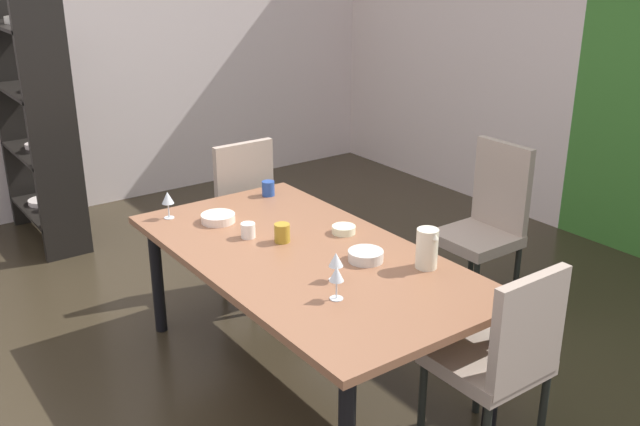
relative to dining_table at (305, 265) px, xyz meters
The scene contains 18 objects.
ground_plane 0.73m from the dining_table, 148.34° to the right, with size 6.27×6.29×0.02m, color #30281B.
back_panel_interior 3.60m from the dining_table, 123.68° to the left, with size 2.86×0.10×2.69m, color silver.
left_interior_panel 3.41m from the dining_table, behind, with size 0.10×6.29×2.69m, color silver.
dining_table is the anchor object (origin of this frame).
chair_head_far 1.42m from the dining_table, 91.48° to the left, with size 0.44×0.45×1.05m.
chair_right_far 1.09m from the dining_table, 17.15° to the left, with size 0.44×0.44×0.96m.
chair_left_far 1.09m from the dining_table, 162.90° to the left, with size 0.44×0.44×1.00m.
display_shelf 2.83m from the dining_table, 168.99° to the right, with size 0.95×0.34×1.88m.
wine_glass_north 0.55m from the dining_table, 18.97° to the right, with size 0.07×0.07×0.16m.
wine_glass_right 0.94m from the dining_table, 157.80° to the right, with size 0.07×0.07×0.16m.
wine_glass_corner 0.38m from the dining_table, ahead, with size 0.07×0.07×0.14m.
serving_bowl_near_window 0.35m from the dining_table, 106.03° to the left, with size 0.13×0.13×0.04m, color #EDF0C5.
serving_bowl_center 0.33m from the dining_table, 37.23° to the left, with size 0.18×0.18×0.05m, color silver.
serving_bowl_east 0.66m from the dining_table, 166.70° to the right, with size 0.19×0.19×0.05m, color #F5E1CD.
cup_near_shelf 0.38m from the dining_table, 159.64° to the right, with size 0.08×0.08×0.08m, color white.
cup_rear 0.22m from the dining_table, behind, with size 0.08×0.08×0.10m, color #AC8625.
cup_front 0.91m from the dining_table, 159.66° to the left, with size 0.08×0.08×0.09m, color #25479A.
pitcher_left 0.64m from the dining_table, 38.09° to the left, with size 0.12×0.11×0.20m.
Camera 1 is at (2.97, -1.71, 2.20)m, focal length 40.00 mm.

